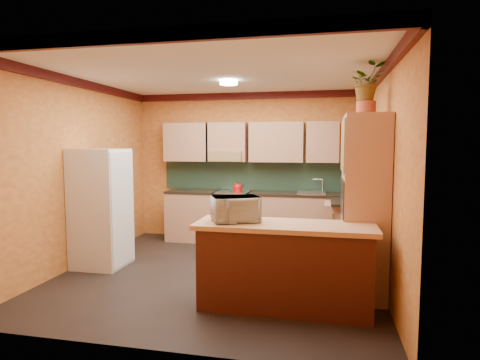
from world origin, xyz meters
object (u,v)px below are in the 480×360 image
breakfast_bar (284,269)px  base_cabinets_back (267,219)px  fridge (101,208)px  pantry (364,206)px  microwave (235,209)px  stove (233,217)px

breakfast_bar → base_cabinets_back: bearing=101.8°
fridge → pantry: bearing=-5.2°
base_cabinets_back → microwave: microwave is taller
stove → breakfast_bar: (1.21, -2.79, -0.02)m
breakfast_bar → microwave: size_ratio=3.64×
microwave → fridge: bearing=129.6°
base_cabinets_back → microwave: 2.86m
stove → fridge: fridge is taller
base_cabinets_back → microwave: (0.05, -2.79, 0.63)m
stove → base_cabinets_back: bearing=0.0°
pantry → microwave: 1.54m
breakfast_bar → microwave: (-0.53, 0.00, 0.63)m
breakfast_bar → microwave: bearing=180.0°
base_cabinets_back → pantry: size_ratio=1.74×
fridge → breakfast_bar: (2.74, -0.97, -0.41)m
stove → microwave: size_ratio=1.84×
stove → microwave: bearing=-76.4°
base_cabinets_back → fridge: bearing=-139.9°
pantry → fridge: bearing=174.8°
stove → fridge: size_ratio=0.54×
fridge → breakfast_bar: fridge is taller
base_cabinets_back → breakfast_bar: same height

